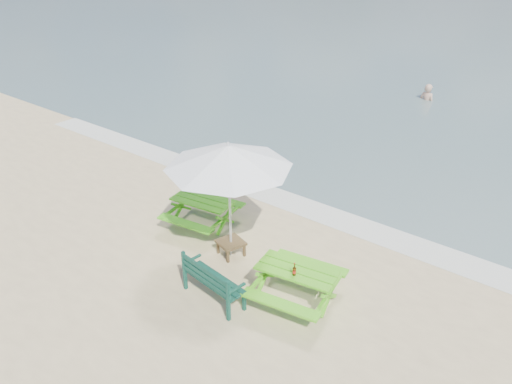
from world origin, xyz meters
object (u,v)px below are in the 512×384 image
Objects in this scene: picnic_table_right at (296,285)px; patio_umbrella at (228,156)px; side_table at (231,248)px; swimmer at (426,105)px; picnic_table_left at (203,213)px; park_bench at (214,288)px; beer_bottle at (294,271)px.

picnic_table_right is 2.90m from patio_umbrella.
side_table is at bearing 0.00° from patio_umbrella.
swimmer is (-0.83, 13.97, -2.66)m from patio_umbrella.
picnic_table_left is 3.50m from picnic_table_right.
picnic_table_left is at bearing 137.64° from park_bench.
park_bench is 1.65m from beer_bottle.
swimmer is (-0.83, 13.97, -0.43)m from side_table.
beer_bottle reaches higher than park_bench.
picnic_table_right is at bearing 36.96° from park_bench.
picnic_table_left is 1.27× the size of park_bench.
patio_umbrella is at bearing -21.67° from picnic_table_left.
park_bench is at bearing -84.22° from swimmer.
beer_bottle is (1.34, 0.78, 0.56)m from park_bench.
park_bench is 2.64m from patio_umbrella.
patio_umbrella is 14.25m from swimmer.
picnic_table_right is 7.28× the size of beer_bottle.
patio_umbrella reaches higher than picnic_table_right.
picnic_table_right reaches higher than picnic_table_left.
beer_bottle is at bearing -78.75° from swimmer.
patio_umbrella is (-2.01, 0.39, 2.05)m from picnic_table_right.
picnic_table_left is 3.64m from beer_bottle.
park_bench is at bearing -143.04° from picnic_table_right.
beer_bottle is at bearing -72.92° from picnic_table_right.
side_table is at bearing -21.67° from picnic_table_left.
park_bench is 15.42m from swimmer.
picnic_table_left is 0.98× the size of swimmer.
picnic_table_left is at bearing 164.48° from picnic_table_right.
beer_bottle reaches higher than swimmer.
patio_umbrella is 2.67m from beer_bottle.
beer_bottle is 0.14× the size of swimmer.
park_bench is at bearing -42.36° from picnic_table_left.
beer_bottle reaches higher than picnic_table_right.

